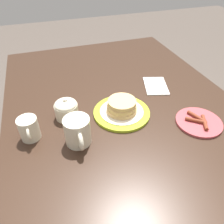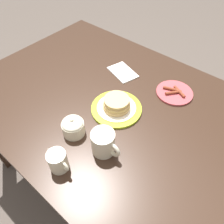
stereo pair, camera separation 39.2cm
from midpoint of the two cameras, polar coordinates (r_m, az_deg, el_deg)
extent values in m
plane|color=#51473F|center=(1.56, 9.04, -25.50)|extent=(8.00, 8.00, 0.00)
cube|color=#332116|center=(0.97, 13.33, -6.24)|extent=(1.47, 0.99, 0.03)
cube|color=#332116|center=(1.62, -14.50, -2.78)|extent=(0.07, 0.07, 0.72)
cube|color=#332116|center=(1.83, 13.33, 2.94)|extent=(0.07, 0.07, 0.72)
cylinder|color=#AAC628|center=(0.93, 12.82, -6.71)|extent=(0.23, 0.23, 0.01)
cylinder|color=beige|center=(0.92, 12.89, -6.36)|extent=(0.18, 0.18, 0.00)
cylinder|color=tan|center=(0.92, 12.99, -5.90)|extent=(0.12, 0.12, 0.02)
cylinder|color=tan|center=(0.90, 13.14, -5.12)|extent=(0.12, 0.12, 0.02)
cylinder|color=tan|center=(0.89, 13.30, -4.32)|extent=(0.11, 0.11, 0.02)
cylinder|color=#B2474C|center=(1.00, 30.55, -8.33)|extent=(0.18, 0.18, 0.01)
cylinder|color=brown|center=(1.00, 30.05, -7.12)|extent=(0.08, 0.04, 0.01)
cylinder|color=brown|center=(0.99, 31.87, -8.44)|extent=(0.08, 0.05, 0.01)
cylinder|color=brown|center=(0.98, 30.13, -8.12)|extent=(0.06, 0.07, 0.01)
cylinder|color=beige|center=(0.77, 3.56, -12.83)|extent=(0.09, 0.09, 0.10)
torus|color=beige|center=(0.75, 4.87, -15.41)|extent=(0.07, 0.01, 0.07)
cylinder|color=#472819|center=(0.74, 3.69, -10.76)|extent=(0.08, 0.08, 0.00)
cylinder|color=beige|center=(0.80, -9.41, -11.88)|extent=(0.07, 0.07, 0.09)
cone|color=beige|center=(0.80, -10.08, -8.79)|extent=(0.04, 0.03, 0.04)
torus|color=beige|center=(0.77, -8.97, -13.40)|extent=(0.05, 0.01, 0.05)
cylinder|color=beige|center=(0.88, -1.03, -6.68)|extent=(0.09, 0.09, 0.06)
ellipsoid|color=beige|center=(0.85, -1.05, -5.12)|extent=(0.09, 0.09, 0.03)
sphere|color=beige|center=(0.84, -1.07, -4.22)|extent=(0.02, 0.02, 0.02)
cube|color=white|center=(1.13, 19.54, 1.11)|extent=(0.18, 0.15, 0.01)
camera|label=1|loc=(0.20, 89.30, -32.71)|focal=35.00mm
camera|label=2|loc=(0.20, -90.70, 32.71)|focal=35.00mm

